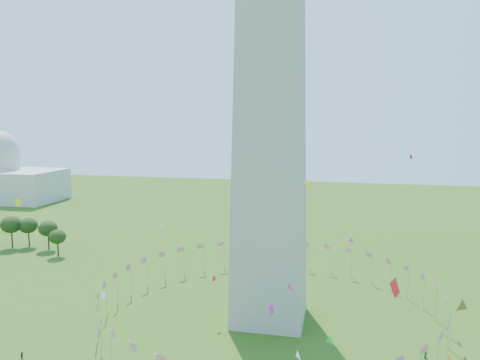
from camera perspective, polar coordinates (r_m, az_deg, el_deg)
flag_ring at (r=117.25m, az=3.59°, el=-14.51°), size 80.24×80.24×9.00m
capitol_building at (r=308.92m, az=-27.25°, el=2.03°), size 70.00×35.00×46.00m
kites_aloft at (r=83.12m, az=8.03°, el=-12.54°), size 96.19×79.30×37.18m
tree_line_west at (r=197.93m, az=-27.18°, el=-5.78°), size 55.56×15.25×13.04m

